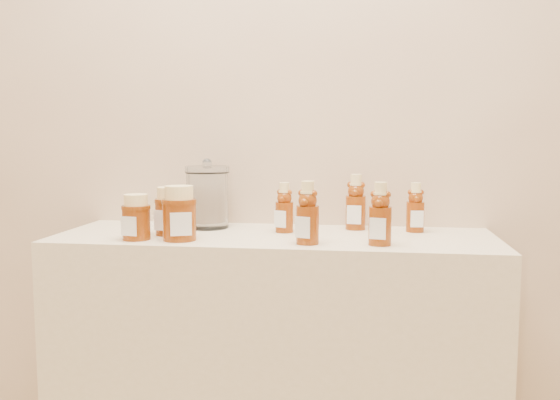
% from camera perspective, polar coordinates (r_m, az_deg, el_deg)
% --- Properties ---
extents(wall_back, '(3.50, 0.02, 2.70)m').
position_cam_1_polar(wall_back, '(1.81, 0.41, 11.89)').
color(wall_back, tan).
rests_on(wall_back, ground).
extents(display_table, '(1.20, 0.40, 0.90)m').
position_cam_1_polar(display_table, '(1.76, -0.51, -17.96)').
color(display_table, beige).
rests_on(display_table, ground).
extents(bear_bottle_back_left, '(0.07, 0.07, 0.16)m').
position_cam_1_polar(bear_bottle_back_left, '(1.66, 0.43, -0.41)').
color(bear_bottle_back_left, '#6A2708').
rests_on(bear_bottle_back_left, display_table).
extents(bear_bottle_back_mid, '(0.07, 0.07, 0.18)m').
position_cam_1_polar(bear_bottle_back_mid, '(1.73, 7.31, 0.16)').
color(bear_bottle_back_mid, '#6A2708').
rests_on(bear_bottle_back_mid, display_table).
extents(bear_bottle_back_right, '(0.06, 0.06, 0.16)m').
position_cam_1_polar(bear_bottle_back_right, '(1.71, 12.91, -0.39)').
color(bear_bottle_back_right, '#6A2708').
rests_on(bear_bottle_back_right, display_table).
extents(bear_bottle_front_left, '(0.08, 0.08, 0.18)m').
position_cam_1_polar(bear_bottle_front_left, '(1.48, 2.67, -0.82)').
color(bear_bottle_front_left, '#6A2708').
rests_on(bear_bottle_front_left, display_table).
extents(bear_bottle_front_right, '(0.07, 0.07, 0.18)m').
position_cam_1_polar(bear_bottle_front_right, '(1.49, 9.63, -0.92)').
color(bear_bottle_front_right, '#6A2708').
rests_on(bear_bottle_front_right, display_table).
extents(honey_jar_left, '(0.09, 0.09, 0.12)m').
position_cam_1_polar(honey_jar_left, '(1.59, -13.68, -1.60)').
color(honey_jar_left, '#6A2708').
rests_on(honey_jar_left, display_table).
extents(honey_jar_back, '(0.10, 0.10, 0.13)m').
position_cam_1_polar(honey_jar_back, '(1.65, -10.55, -1.04)').
color(honey_jar_back, '#6A2708').
rests_on(honey_jar_back, display_table).
extents(honey_jar_front, '(0.12, 0.12, 0.14)m').
position_cam_1_polar(honey_jar_front, '(1.56, -9.67, -1.25)').
color(honey_jar_front, '#6A2708').
rests_on(honey_jar_front, display_table).
extents(glass_canister, '(0.16, 0.16, 0.20)m').
position_cam_1_polar(glass_canister, '(1.75, -6.99, 0.54)').
color(glass_canister, white).
rests_on(glass_canister, display_table).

